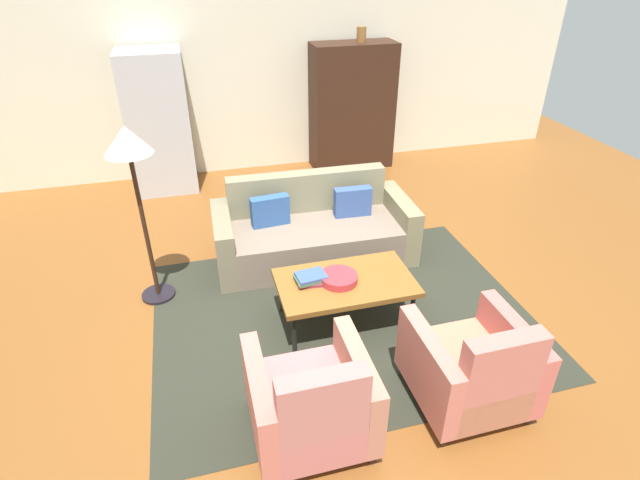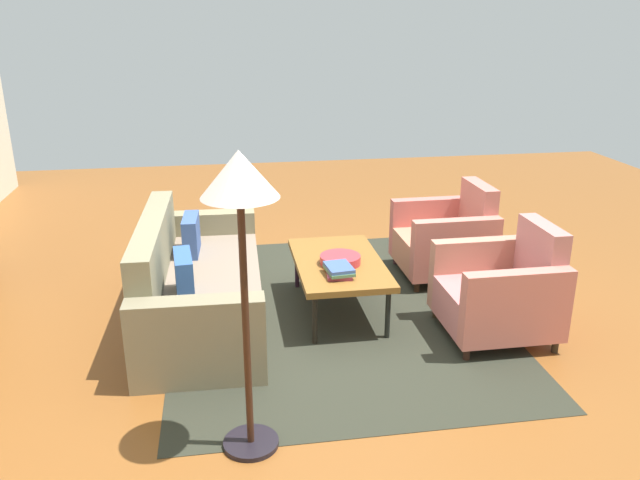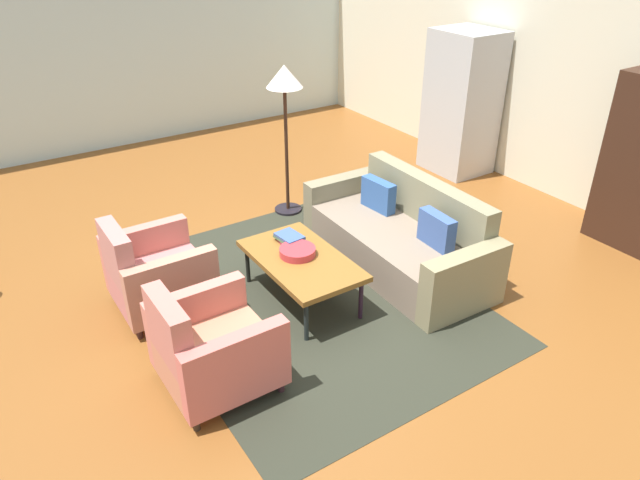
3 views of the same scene
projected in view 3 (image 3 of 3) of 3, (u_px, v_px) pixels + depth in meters
The scene contains 12 objects.
ground_plane at pixel (304, 289), 5.64m from camera, with size 11.72×11.72×0.00m, color brown.
wall_back at pixel (583, 85), 6.75m from camera, with size 9.76×0.12×2.80m, color beige.
wall_left at pixel (124, 48), 8.52m from camera, with size 0.12×7.55×2.80m, color silver.
area_rug at pixel (306, 297), 5.52m from camera, with size 3.40×2.60×0.01m, color #2A2C21.
couch at pixel (403, 238), 5.92m from camera, with size 2.12×0.95×0.86m.
coffee_table at pixel (301, 261), 5.30m from camera, with size 1.20×0.70×0.45m.
armchair_left at pixel (153, 275), 5.21m from camera, with size 0.80×0.80×0.88m.
armchair_right at pixel (209, 350), 4.34m from camera, with size 0.81×0.81×0.88m.
fruit_bowl at pixel (297, 251), 5.31m from camera, with size 0.33×0.33×0.07m, color #B43037.
book_stack at pixel (289, 239), 5.50m from camera, with size 0.29×0.21×0.08m.
refrigerator at pixel (462, 103), 7.79m from camera, with size 0.80×0.73×1.85m.
floor_lamp at pixel (285, 91), 6.39m from camera, with size 0.40×0.40×1.72m.
Camera 3 is at (4.01, -2.43, 3.18)m, focal length 33.25 mm.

